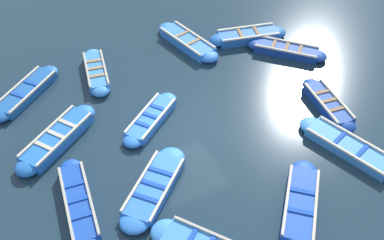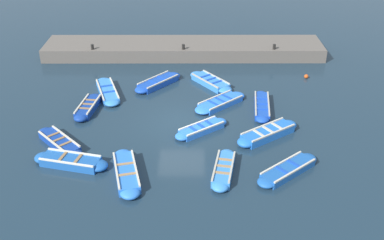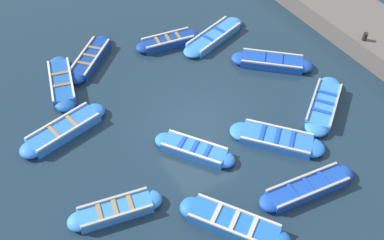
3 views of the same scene
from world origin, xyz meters
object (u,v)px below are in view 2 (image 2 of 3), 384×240
(boat_outer_left, at_px, (288,170))
(boat_mid_row, at_px, (158,82))
(bollard_mid_north, at_px, (183,47))
(boat_drifting, at_px, (220,103))
(boat_broadside, at_px, (224,170))
(boat_outer_right, at_px, (126,173))
(boat_far_corner, at_px, (107,91))
(boat_alongside, at_px, (201,129))
(boat_near_quay, at_px, (268,133))
(boat_bow_out, at_px, (210,82))
(buoy_orange_near, at_px, (306,76))
(bollard_north, at_px, (274,47))
(boat_centre, at_px, (88,107))
(boat_stern_in, at_px, (262,106))
(boat_inner_gap, at_px, (71,162))
(bollard_mid_south, at_px, (92,47))
(boat_end_of_row, at_px, (60,142))

(boat_outer_left, bearing_deg, boat_mid_row, 34.73)
(bollard_mid_north, bearing_deg, boat_drifting, -161.33)
(boat_broadside, distance_m, boat_drifting, 6.38)
(boat_outer_right, xyz_separation_m, boat_far_corner, (8.05, 2.11, -0.03))
(boat_alongside, height_order, boat_mid_row, boat_mid_row)
(boat_outer_right, relative_size, bollard_mid_north, 10.59)
(boat_drifting, relative_size, boat_mid_row, 1.02)
(boat_near_quay, bearing_deg, boat_alongside, 81.15)
(boat_alongside, height_order, boat_bow_out, boat_bow_out)
(bollard_mid_north, xyz_separation_m, buoy_orange_near, (-2.79, -7.78, -0.93))
(bollard_north, bearing_deg, boat_centre, 121.81)
(bollard_north, bearing_deg, boat_stern_in, 165.98)
(boat_stern_in, xyz_separation_m, boat_inner_gap, (-5.30, 9.29, 0.02))
(boat_broadside, bearing_deg, bollard_mid_south, 32.28)
(boat_alongside, distance_m, bollard_mid_south, 11.75)
(boat_outer_left, distance_m, bollard_mid_south, 16.80)
(boat_stern_in, bearing_deg, boat_far_corner, 77.73)
(boat_near_quay, bearing_deg, bollard_north, -10.57)
(boat_alongside, height_order, boat_centre, boat_centre)
(boat_far_corner, distance_m, boat_bow_out, 6.23)
(boat_near_quay, height_order, bollard_north, bollard_north)
(boat_outer_left, xyz_separation_m, boat_drifting, (6.39, 2.58, -0.01))
(bollard_north, height_order, bollard_mid_north, same)
(boat_alongside, bearing_deg, boat_far_corner, 51.53)
(boat_stern_in, bearing_deg, boat_inner_gap, 119.71)
(boat_stern_in, height_order, boat_drifting, boat_stern_in)
(boat_end_of_row, relative_size, boat_outer_left, 0.93)
(boat_alongside, bearing_deg, boat_end_of_row, 100.58)
(buoy_orange_near, bearing_deg, boat_bow_out, 98.40)
(boat_outer_right, distance_m, boat_mid_row, 9.24)
(boat_inner_gap, bearing_deg, boat_centre, 2.81)
(boat_stern_in, bearing_deg, boat_near_quay, 177.83)
(boat_far_corner, relative_size, boat_outer_left, 1.21)
(boat_centre, xyz_separation_m, buoy_orange_near, (4.19, -12.91, -0.06))
(bollard_mid_north, xyz_separation_m, bollard_mid_south, (0.00, 6.13, 0.00))
(boat_centre, xyz_separation_m, boat_mid_row, (3.19, -3.64, -0.01))
(boat_stern_in, distance_m, boat_end_of_row, 10.85)
(bollard_mid_south, bearing_deg, bollard_mid_north, -90.00)
(boat_broadside, height_order, boat_outer_right, boat_outer_right)
(bollard_mid_north, distance_m, bollard_mid_south, 6.13)
(boat_end_of_row, height_order, buoy_orange_near, boat_end_of_row)
(boat_near_quay, xyz_separation_m, boat_drifting, (3.39, 2.15, -0.05))
(boat_end_of_row, bearing_deg, boat_outer_left, -101.99)
(boat_stern_in, relative_size, boat_far_corner, 0.94)
(boat_inner_gap, xyz_separation_m, boat_mid_row, (8.38, -3.38, -0.01))
(boat_end_of_row, bearing_deg, boat_mid_row, -32.48)
(boat_outer_left, bearing_deg, buoy_orange_near, -16.94)
(boat_end_of_row, height_order, bollard_north, bollard_north)
(boat_outer_left, bearing_deg, boat_near_quay, 8.20)
(boat_near_quay, xyz_separation_m, boat_bow_out, (6.09, 2.60, -0.03))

